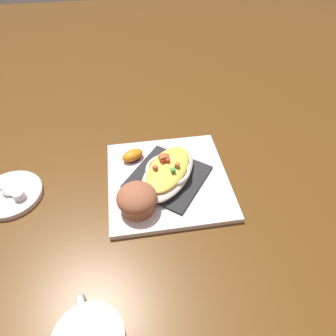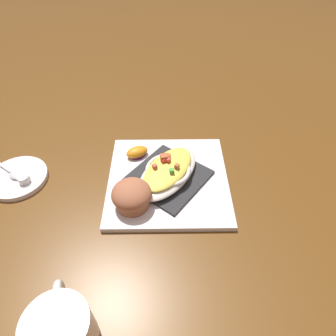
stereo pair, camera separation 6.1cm
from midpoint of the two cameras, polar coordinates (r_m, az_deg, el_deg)
The scene contains 10 objects.
ground_plane at distance 0.64m, azimuth 2.72°, elevation -2.77°, with size 2.60×2.60×0.00m, color brown.
square_plate at distance 0.63m, azimuth 2.74°, elevation -2.41°, with size 0.25×0.25×0.01m, color white.
folded_napkin at distance 0.63m, azimuth 2.77°, elevation -1.88°, with size 0.15×0.14×0.01m, color #2B2B2C.
gratin_dish at distance 0.61m, azimuth 2.83°, elevation -0.68°, with size 0.17×0.20×0.05m.
muffin at distance 0.56m, azimuth -3.98°, elevation -5.53°, with size 0.08×0.08×0.05m.
orange_garnish at distance 0.67m, azimuth -3.40°, elevation 2.94°, with size 0.06×0.06×0.02m.
coffee_mug at distance 0.47m, azimuth -15.82°, elevation -28.64°, with size 0.09×0.12×0.08m.
creamer_saucer at distance 0.70m, azimuth -24.91°, elevation -1.86°, with size 0.13×0.13×0.01m, color white.
spoon at distance 0.70m, azimuth -25.43°, elevation -1.11°, with size 0.09×0.07×0.01m.
creamer_cup_0 at distance 0.68m, azimuth -23.84°, elevation -2.10°, with size 0.02×0.02×0.02m, color white.
Camera 2 is at (0.01, 0.43, 0.48)m, focal length 31.53 mm.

